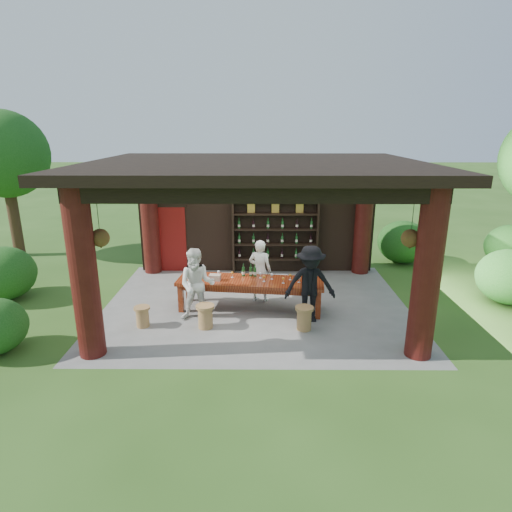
{
  "coord_description": "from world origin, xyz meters",
  "views": [
    {
      "loc": [
        0.07,
        -9.8,
        4.23
      ],
      "look_at": [
        0.0,
        0.4,
        1.15
      ],
      "focal_mm": 30.0,
      "sensor_mm": 36.0,
      "label": 1
    }
  ],
  "objects_px": {
    "host": "(260,271)",
    "guest_man": "(310,284)",
    "wine_shelf": "(275,237)",
    "stool_far_left": "(142,316)",
    "tasting_table": "(250,284)",
    "stool_near_left": "(205,316)",
    "stool_near_right": "(304,318)",
    "napkin_basket": "(215,277)",
    "guest_woman": "(197,285)"
  },
  "relations": [
    {
      "from": "stool_near_left",
      "to": "guest_man",
      "type": "distance_m",
      "value": 2.42
    },
    {
      "from": "wine_shelf",
      "to": "guest_man",
      "type": "xyz_separation_m",
      "value": [
        0.66,
        -3.32,
        -0.23
      ]
    },
    {
      "from": "stool_near_right",
      "to": "stool_far_left",
      "type": "distance_m",
      "value": 3.55
    },
    {
      "from": "stool_near_right",
      "to": "tasting_table",
      "type": "bearing_deg",
      "value": 137.63
    },
    {
      "from": "tasting_table",
      "to": "stool_near_left",
      "type": "height_order",
      "value": "tasting_table"
    },
    {
      "from": "tasting_table",
      "to": "guest_woman",
      "type": "xyz_separation_m",
      "value": [
        -1.18,
        -0.59,
        0.21
      ]
    },
    {
      "from": "stool_near_right",
      "to": "guest_man",
      "type": "bearing_deg",
      "value": 70.8
    },
    {
      "from": "tasting_table",
      "to": "host",
      "type": "relative_size",
      "value": 2.23
    },
    {
      "from": "guest_woman",
      "to": "stool_near_left",
      "type": "bearing_deg",
      "value": -62.98
    },
    {
      "from": "stool_far_left",
      "to": "wine_shelf",
      "type": "bearing_deg",
      "value": 50.23
    },
    {
      "from": "guest_man",
      "to": "napkin_basket",
      "type": "height_order",
      "value": "guest_man"
    },
    {
      "from": "stool_near_left",
      "to": "stool_far_left",
      "type": "xyz_separation_m",
      "value": [
        -1.39,
        0.05,
        -0.03
      ]
    },
    {
      "from": "stool_near_left",
      "to": "napkin_basket",
      "type": "xyz_separation_m",
      "value": [
        0.13,
        0.98,
        0.54
      ]
    },
    {
      "from": "stool_near_right",
      "to": "host",
      "type": "relative_size",
      "value": 0.33
    },
    {
      "from": "stool_near_left",
      "to": "host",
      "type": "relative_size",
      "value": 0.34
    },
    {
      "from": "stool_near_right",
      "to": "stool_near_left",
      "type": "bearing_deg",
      "value": 178.09
    },
    {
      "from": "tasting_table",
      "to": "guest_man",
      "type": "height_order",
      "value": "guest_man"
    },
    {
      "from": "stool_far_left",
      "to": "napkin_basket",
      "type": "bearing_deg",
      "value": 31.47
    },
    {
      "from": "tasting_table",
      "to": "stool_near_left",
      "type": "relative_size",
      "value": 6.66
    },
    {
      "from": "guest_woman",
      "to": "stool_near_right",
      "type": "bearing_deg",
      "value": -12.05
    },
    {
      "from": "stool_near_left",
      "to": "napkin_basket",
      "type": "bearing_deg",
      "value": 82.59
    },
    {
      "from": "wine_shelf",
      "to": "stool_near_right",
      "type": "relative_size",
      "value": 4.79
    },
    {
      "from": "wine_shelf",
      "to": "stool_far_left",
      "type": "height_order",
      "value": "wine_shelf"
    },
    {
      "from": "host",
      "to": "stool_far_left",
      "type": "bearing_deg",
      "value": 46.99
    },
    {
      "from": "stool_near_left",
      "to": "stool_near_right",
      "type": "bearing_deg",
      "value": -1.91
    },
    {
      "from": "guest_woman",
      "to": "napkin_basket",
      "type": "height_order",
      "value": "guest_woman"
    },
    {
      "from": "guest_woman",
      "to": "stool_far_left",
      "type": "bearing_deg",
      "value": -162.63
    },
    {
      "from": "tasting_table",
      "to": "stool_near_left",
      "type": "xyz_separation_m",
      "value": [
        -0.96,
        -1.01,
        -0.35
      ]
    },
    {
      "from": "host",
      "to": "guest_man",
      "type": "distance_m",
      "value": 1.63
    },
    {
      "from": "stool_near_right",
      "to": "host",
      "type": "height_order",
      "value": "host"
    },
    {
      "from": "wine_shelf",
      "to": "tasting_table",
      "type": "bearing_deg",
      "value": -104.27
    },
    {
      "from": "wine_shelf",
      "to": "guest_man",
      "type": "relative_size",
      "value": 1.43
    },
    {
      "from": "tasting_table",
      "to": "napkin_basket",
      "type": "relative_size",
      "value": 13.64
    },
    {
      "from": "stool_near_right",
      "to": "napkin_basket",
      "type": "xyz_separation_m",
      "value": [
        -2.02,
        1.05,
        0.54
      ]
    },
    {
      "from": "stool_far_left",
      "to": "guest_woman",
      "type": "xyz_separation_m",
      "value": [
        1.18,
        0.37,
        0.59
      ]
    },
    {
      "from": "wine_shelf",
      "to": "host",
      "type": "relative_size",
      "value": 1.59
    },
    {
      "from": "stool_near_right",
      "to": "napkin_basket",
      "type": "bearing_deg",
      "value": 152.52
    },
    {
      "from": "wine_shelf",
      "to": "tasting_table",
      "type": "distance_m",
      "value": 2.82
    },
    {
      "from": "tasting_table",
      "to": "guest_woman",
      "type": "height_order",
      "value": "guest_woman"
    },
    {
      "from": "tasting_table",
      "to": "stool_far_left",
      "type": "height_order",
      "value": "tasting_table"
    },
    {
      "from": "tasting_table",
      "to": "stool_near_right",
      "type": "relative_size",
      "value": 6.73
    },
    {
      "from": "host",
      "to": "guest_man",
      "type": "bearing_deg",
      "value": 149.81
    },
    {
      "from": "stool_near_left",
      "to": "stool_near_right",
      "type": "xyz_separation_m",
      "value": [
        2.15,
        -0.07,
        -0.0
      ]
    },
    {
      "from": "tasting_table",
      "to": "stool_near_right",
      "type": "bearing_deg",
      "value": -42.37
    },
    {
      "from": "stool_far_left",
      "to": "guest_man",
      "type": "xyz_separation_m",
      "value": [
        3.7,
        0.33,
        0.63
      ]
    },
    {
      "from": "guest_woman",
      "to": "guest_man",
      "type": "height_order",
      "value": "guest_man"
    },
    {
      "from": "stool_near_left",
      "to": "stool_far_left",
      "type": "height_order",
      "value": "stool_near_left"
    },
    {
      "from": "wine_shelf",
      "to": "host",
      "type": "bearing_deg",
      "value": -101.87
    },
    {
      "from": "tasting_table",
      "to": "guest_woman",
      "type": "relative_size",
      "value": 2.11
    },
    {
      "from": "stool_near_right",
      "to": "napkin_basket",
      "type": "distance_m",
      "value": 2.34
    }
  ]
}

